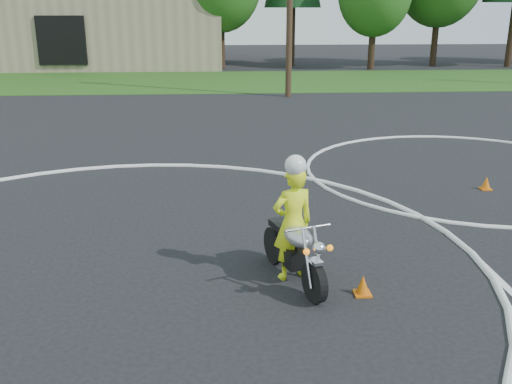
{
  "coord_description": "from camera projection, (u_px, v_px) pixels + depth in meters",
  "views": [
    {
      "loc": [
        1.81,
        -5.56,
        3.95
      ],
      "look_at": [
        2.37,
        3.24,
        1.1
      ],
      "focal_mm": 40.0,
      "sensor_mm": 36.0,
      "label": 1
    }
  ],
  "objects": [
    {
      "name": "traffic_cones",
      "position": [
        368.0,
        258.0,
        9.11
      ],
      "size": [
        18.24,
        11.8,
        0.3
      ],
      "color": "#D9630B",
      "rests_on": "ground"
    },
    {
      "name": "primary_motorcycle",
      "position": [
        294.0,
        250.0,
        8.49
      ],
      "size": [
        0.85,
        1.94,
        1.05
      ],
      "rotation": [
        0.0,
        0.0,
        0.32
      ],
      "color": "black",
      "rests_on": "ground"
    },
    {
      "name": "course_markings",
      "position": [
        242.0,
        229.0,
        10.64
      ],
      "size": [
        19.05,
        19.05,
        0.12
      ],
      "color": "silver",
      "rests_on": "ground"
    },
    {
      "name": "grass_strip",
      "position": [
        187.0,
        81.0,
        32.02
      ],
      "size": [
        120.0,
        10.0,
        0.02
      ],
      "primitive_type": "cube",
      "color": "#1E4714",
      "rests_on": "ground"
    },
    {
      "name": "ground",
      "position": [
        64.0,
        378.0,
        6.38
      ],
      "size": [
        120.0,
        120.0,
        0.0
      ],
      "primitive_type": "plane",
      "color": "black",
      "rests_on": "ground"
    },
    {
      "name": "rider_primary_grp",
      "position": [
        293.0,
        220.0,
        8.48
      ],
      "size": [
        0.75,
        0.6,
        1.95
      ],
      "rotation": [
        0.0,
        0.0,
        0.32
      ],
      "color": "#E9FF1A",
      "rests_on": "ground"
    }
  ]
}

